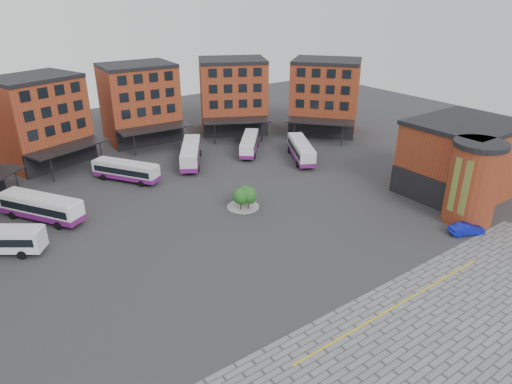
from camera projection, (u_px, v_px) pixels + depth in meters
ground at (288, 249)px, 52.36m from camera, size 160.00×160.00×0.00m
paving_zone at (478, 356)px, 37.14m from camera, size 50.00×22.00×0.02m
yellow_line at (398, 305)px, 43.05m from camera, size 26.00×0.15×0.02m
main_building at (119, 122)px, 75.16m from camera, size 94.14×42.48×14.60m
east_building at (463, 162)px, 63.24m from camera, size 17.40×15.40×10.60m
tree_island at (245, 196)px, 61.30m from camera, size 4.40×4.40×3.24m
bus_b at (41, 207)px, 58.20m from camera, size 8.63×11.39×3.32m
bus_c at (126, 171)px, 70.17m from camera, size 7.98×10.46×3.05m
bus_d at (191, 153)px, 77.00m from camera, size 8.76×11.81×3.42m
bus_e at (249, 144)px, 82.37m from camera, size 8.87×9.81×3.03m
bus_f at (301, 150)px, 78.85m from camera, size 7.94×11.43×3.26m
blue_car at (467, 229)px, 55.20m from camera, size 4.49×3.06×1.40m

